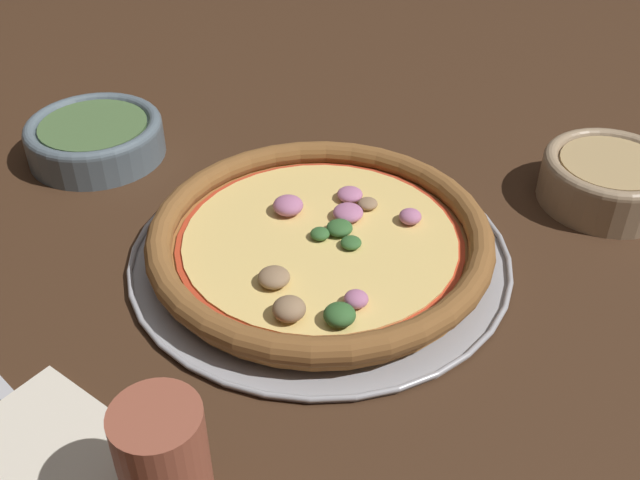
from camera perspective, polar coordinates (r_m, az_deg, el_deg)
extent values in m
plane|color=#3D2616|center=(0.73, 0.00, -1.39)|extent=(3.00, 3.00, 0.00)
cylinder|color=#9E9EA3|center=(0.73, 0.00, -1.22)|extent=(0.37, 0.37, 0.01)
torus|color=#9E9EA3|center=(0.73, 0.00, -1.05)|extent=(0.37, 0.37, 0.01)
cylinder|color=#A86B33|center=(0.72, 0.00, -0.50)|extent=(0.31, 0.31, 0.01)
torus|color=brown|center=(0.71, 0.00, 0.37)|extent=(0.33, 0.33, 0.02)
cylinder|color=#B7381E|center=(0.72, 0.00, -0.03)|extent=(0.28, 0.28, 0.00)
cylinder|color=#EAC670|center=(0.72, 0.00, 0.11)|extent=(0.26, 0.26, 0.00)
ellipsoid|color=#B26B93|center=(0.64, 2.77, -4.51)|extent=(0.03, 0.03, 0.01)
ellipsoid|color=#33602D|center=(0.72, 1.50, 0.94)|extent=(0.03, 0.03, 0.01)
ellipsoid|color=#B26B93|center=(0.75, -2.45, 2.65)|extent=(0.04, 0.04, 0.02)
ellipsoid|color=#8E7051|center=(0.63, -2.37, -5.27)|extent=(0.04, 0.04, 0.02)
ellipsoid|color=#B26B93|center=(0.74, 2.16, 2.10)|extent=(0.04, 0.04, 0.01)
ellipsoid|color=#B26B93|center=(0.77, 1.97, 3.58)|extent=(0.03, 0.03, 0.01)
ellipsoid|color=#8E7051|center=(0.66, -3.53, -2.85)|extent=(0.03, 0.03, 0.01)
ellipsoid|color=#B26B93|center=(0.74, 6.89, 1.80)|extent=(0.03, 0.03, 0.01)
ellipsoid|color=#8E7051|center=(0.76, 3.66, 2.79)|extent=(0.03, 0.03, 0.01)
ellipsoid|color=#33602D|center=(0.62, 1.50, -5.72)|extent=(0.04, 0.04, 0.02)
ellipsoid|color=#33602D|center=(0.70, 2.27, -0.36)|extent=(0.03, 0.03, 0.01)
ellipsoid|color=#33602D|center=(0.71, 0.00, 0.52)|extent=(0.02, 0.02, 0.01)
cylinder|color=#9E8466|center=(0.86, 21.05, 4.10)|extent=(0.14, 0.14, 0.04)
torus|color=#9E8466|center=(0.85, 21.39, 5.36)|extent=(0.14, 0.14, 0.02)
cylinder|color=tan|center=(0.84, 21.42, 5.47)|extent=(0.11, 0.11, 0.00)
cylinder|color=slate|center=(0.92, -16.70, 7.23)|extent=(0.16, 0.16, 0.04)
torus|color=slate|center=(0.91, -16.91, 8.24)|extent=(0.16, 0.16, 0.02)
cylinder|color=#4C6B3D|center=(0.91, -16.93, 8.35)|extent=(0.12, 0.12, 0.00)
cylinder|color=brown|center=(0.52, -11.81, -16.17)|extent=(0.06, 0.06, 0.09)
cube|color=beige|center=(0.60, -19.26, -14.81)|extent=(0.17, 0.12, 0.01)
cube|color=#B7B7BC|center=(0.64, -22.17, -11.52)|extent=(0.11, 0.05, 0.00)
cube|color=#B7B7BC|center=(0.59, -18.47, -15.99)|extent=(0.05, 0.04, 0.00)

